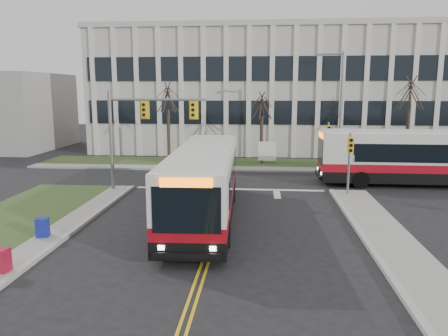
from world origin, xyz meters
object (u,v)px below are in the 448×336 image
directory_sign (267,151)px  newspaper_box_red (2,262)px  newspaper_box_blue (43,229)px  streetlight (339,104)px  bus_main (204,184)px  bus_cross (423,159)px

directory_sign → newspaper_box_red: 24.95m
directory_sign → newspaper_box_blue: (-9.69, -19.53, -0.70)m
newspaper_box_blue → streetlight: bearing=36.9°
newspaper_box_blue → directory_sign: bearing=50.4°
bus_main → newspaper_box_blue: bus_main is taller
directory_sign → streetlight: bearing=-13.2°
bus_main → bus_cross: (13.41, 8.74, 0.07)m
directory_sign → newspaper_box_red: size_ratio=2.11×
streetlight → directory_sign: streetlight is taller
directory_sign → newspaper_box_blue: directory_sign is taller
newspaper_box_red → directory_sign: bearing=73.8°
streetlight → newspaper_box_blue: streetlight is taller
bus_main → directory_sign: bearing=76.3°
directory_sign → bus_cross: (10.15, -7.04, 0.61)m
bus_cross → newspaper_box_blue: size_ratio=14.03×
bus_main → newspaper_box_blue: bearing=-151.7°
streetlight → bus_main: bearing=-121.3°
directory_sign → newspaper_box_red: directory_sign is taller
directory_sign → bus_cross: bus_cross is taller
bus_cross → newspaper_box_red: bearing=-49.9°
bus_cross → streetlight: bearing=-140.7°
directory_sign → bus_main: (-3.26, -15.78, 0.54)m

